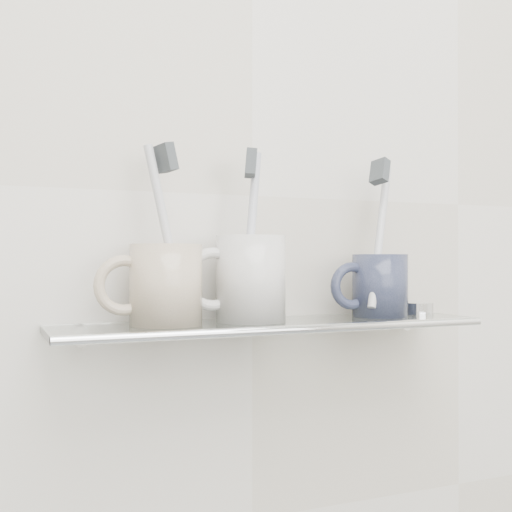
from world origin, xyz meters
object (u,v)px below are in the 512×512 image
shelf_glass (273,325)px  mug_left (166,285)px  mug_center (251,279)px  mug_right (380,285)px

shelf_glass → mug_left: size_ratio=5.72×
mug_center → mug_right: 0.17m
shelf_glass → mug_right: (0.15, 0.00, 0.04)m
mug_center → mug_left: bearing=-155.1°
mug_center → mug_right: bearing=24.9°
shelf_glass → mug_right: size_ratio=6.46×
mug_right → shelf_glass: bearing=-173.7°
mug_left → shelf_glass: bearing=-13.7°
shelf_glass → mug_left: (-0.12, 0.00, 0.05)m
shelf_glass → mug_left: bearing=177.7°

